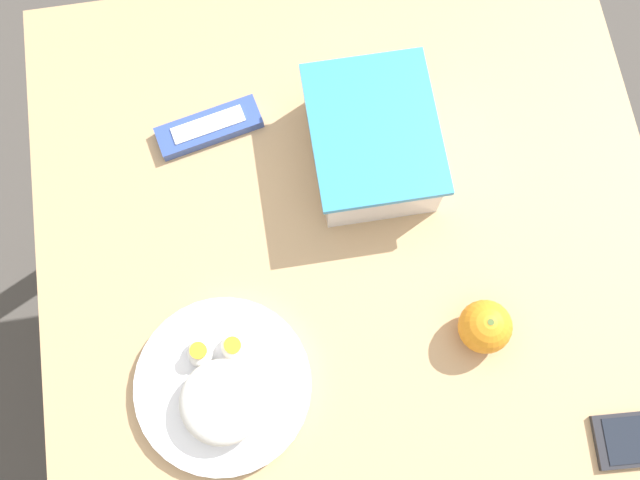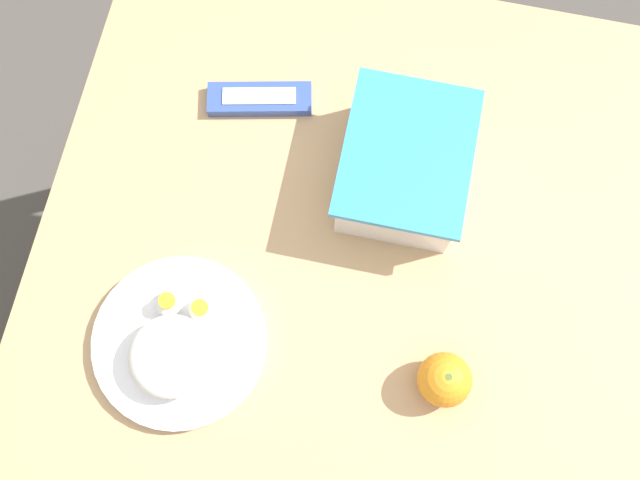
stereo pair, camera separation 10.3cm
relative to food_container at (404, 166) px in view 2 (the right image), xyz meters
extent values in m
plane|color=#4C4742|center=(0.17, -0.05, -0.80)|extent=(10.00, 10.00, 0.00)
cube|color=tan|center=(0.17, -0.05, -0.06)|extent=(0.99, 0.89, 0.03)
cylinder|color=#A07D56|center=(-0.26, -0.43, -0.44)|extent=(0.06, 0.06, 0.73)
cylinder|color=#A07D56|center=(-0.26, 0.34, -0.44)|extent=(0.06, 0.06, 0.73)
cube|color=white|center=(0.00, 0.00, 0.00)|extent=(0.20, 0.16, 0.09)
cube|color=beige|center=(0.00, 0.00, -0.01)|extent=(0.18, 0.14, 0.06)
cube|color=#338CC6|center=(0.00, 0.00, 0.05)|extent=(0.22, 0.17, 0.01)
ellipsoid|color=gray|center=(-0.06, 0.00, 0.01)|extent=(0.06, 0.05, 0.03)
ellipsoid|color=gray|center=(0.00, -0.02, 0.01)|extent=(0.05, 0.05, 0.03)
ellipsoid|color=gray|center=(0.06, 0.02, 0.01)|extent=(0.05, 0.05, 0.03)
sphere|color=orange|center=(0.28, 0.10, -0.01)|extent=(0.07, 0.07, 0.07)
cylinder|color=#4C662D|center=(0.28, 0.10, 0.03)|extent=(0.01, 0.01, 0.00)
cylinder|color=white|center=(0.30, -0.25, -0.03)|extent=(0.24, 0.24, 0.02)
ellipsoid|color=white|center=(0.32, -0.25, 0.00)|extent=(0.11, 0.11, 0.05)
ellipsoid|color=white|center=(0.25, -0.27, -0.01)|extent=(0.04, 0.03, 0.03)
cylinder|color=#F4A823|center=(0.25, -0.27, 0.00)|extent=(0.02, 0.02, 0.01)
ellipsoid|color=white|center=(0.25, -0.23, -0.01)|extent=(0.04, 0.03, 0.03)
cylinder|color=#F4A823|center=(0.25, -0.23, 0.00)|extent=(0.02, 0.02, 0.01)
cube|color=#334C9E|center=(-0.08, -0.23, -0.03)|extent=(0.08, 0.16, 0.02)
cube|color=white|center=(-0.08, -0.23, -0.02)|extent=(0.05, 0.11, 0.00)
camera|label=1|loc=(0.41, -0.14, 0.97)|focal=42.00mm
camera|label=2|loc=(0.41, -0.04, 0.97)|focal=42.00mm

